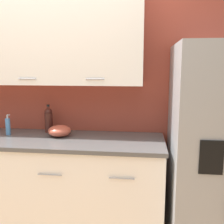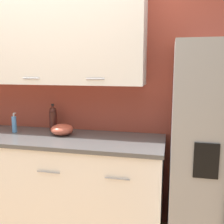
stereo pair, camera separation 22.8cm
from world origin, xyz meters
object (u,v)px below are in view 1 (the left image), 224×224
object	(u,v)px
mixing_bowl	(60,131)
wine_bottle	(48,119)
refrigerator	(222,153)
soap_dispenser	(8,126)

from	to	relation	value
mixing_bowl	wine_bottle	bearing A→B (deg)	138.82
refrigerator	soap_dispenser	size ratio (longest dim) A/B	8.93
soap_dispenser	refrigerator	bearing A→B (deg)	-3.93
refrigerator	mixing_bowl	world-z (taller)	refrigerator
refrigerator	soap_dispenser	world-z (taller)	refrigerator
wine_bottle	mixing_bowl	size ratio (longest dim) A/B	1.29
wine_bottle	soap_dispenser	distance (m)	0.38
wine_bottle	soap_dispenser	size ratio (longest dim) A/B	1.40
refrigerator	soap_dispenser	xyz separation A→B (m)	(-1.93, 0.13, 0.14)
wine_bottle	mixing_bowl	xyz separation A→B (m)	(0.16, -0.14, -0.08)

